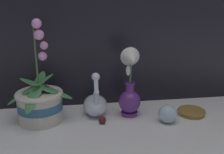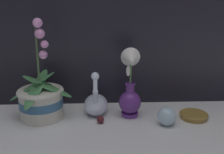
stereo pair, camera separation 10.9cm
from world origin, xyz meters
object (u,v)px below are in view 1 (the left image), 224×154
Objects in this scene: swan_figurine at (95,103)px; amber_dish at (191,112)px; orchid_potted_plant at (40,102)px; glass_sphere at (167,114)px; blue_vase at (130,89)px.

swan_figurine reaches higher than amber_dish.
swan_figurine is (0.23, 0.03, -0.03)m from orchid_potted_plant.
swan_figurine is 0.31m from glass_sphere.
amber_dish is (0.42, -0.07, -0.04)m from swan_figurine.
swan_figurine is 0.42m from amber_dish.
blue_vase is 3.96× the size of glass_sphere.
swan_figurine is at bearing 164.74° from blue_vase.
amber_dish is at bearing -3.15° from orchid_potted_plant.
orchid_potted_plant is at bearing 176.85° from amber_dish.
glass_sphere is (0.28, -0.12, -0.01)m from swan_figurine.
blue_vase is (0.37, -0.01, 0.04)m from orchid_potted_plant.
orchid_potted_plant is at bearing 169.82° from glass_sphere.
orchid_potted_plant is 5.56× the size of glass_sphere.
swan_figurine reaches higher than glass_sphere.
blue_vase is 0.29m from amber_dish.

